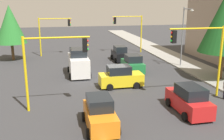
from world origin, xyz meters
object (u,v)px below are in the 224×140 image
Objects in this scene: traffic_signal_far_right at (53,29)px; delivery_van_white at (78,63)px; traffic_signal_near_right at (52,58)px; traffic_signal_near_left at (201,48)px; car_green at (133,64)px; traffic_signal_far_left at (130,27)px; car_yellow at (120,77)px; car_black at (120,54)px; street_lamp_curbside at (184,31)px; car_orange at (100,114)px; tree_opposite_side at (10,24)px; car_red at (189,100)px.

traffic_signal_far_right is 11.68m from delivery_van_white.
traffic_signal_near_left is at bearing 90.00° from traffic_signal_near_right.
delivery_van_white is 1.29× the size of car_green.
car_green is at bearing 36.83° from traffic_signal_far_right.
traffic_signal_far_left reaches higher than car_yellow.
delivery_van_white is at bearing 164.12° from traffic_signal_near_right.
traffic_signal_far_left is 11.34m from traffic_signal_far_right.
traffic_signal_far_right is at bearing -143.17° from car_green.
traffic_signal_far_right reaches higher than delivery_van_white.
traffic_signal_near_left is 1.46× the size of car_yellow.
street_lamp_curbside is at bearing 51.71° from car_black.
car_yellow is at bearing 157.13° from car_orange.
traffic_signal_near_right is 5.34m from car_orange.
traffic_signal_far_right is (-20.00, -0.01, 0.06)m from traffic_signal_near_right.
car_green is at bearing -161.57° from traffic_signal_near_left.
car_green is (11.30, 8.46, -2.95)m from traffic_signal_far_right.
car_green is at bearing 56.03° from tree_opposite_side.
car_green is at bearing 151.48° from car_yellow.
traffic_signal_far_right reaches higher than car_red.
delivery_van_white is 5.94m from car_green.
traffic_signal_near_left reaches higher than car_yellow.
traffic_signal_near_left reaches higher than car_red.
traffic_signal_near_right is 17.16m from car_black.
street_lamp_curbside reaches higher than traffic_signal_near_left.
traffic_signal_far_right is 1.45× the size of car_green.
car_black is (5.36, 8.48, -2.95)m from traffic_signal_far_right.
car_orange is (12.48, 0.17, -0.39)m from delivery_van_white.
traffic_signal_near_right is 17.69m from street_lamp_curbside.
traffic_signal_far_right is 1.44× the size of car_orange.
traffic_signal_far_left is 1.42× the size of car_yellow.
car_orange is at bearing -67.49° from traffic_signal_near_left.
car_yellow is (16.00, 5.91, -2.95)m from traffic_signal_far_right.
car_orange is at bearing -17.56° from car_black.
car_green is (0.91, -6.39, -3.45)m from street_lamp_curbside.
street_lamp_curbside is 12.71m from delivery_van_white.
car_red is (22.63, 9.17, -2.95)m from traffic_signal_far_right.
car_red is (12.24, -5.69, -3.45)m from street_lamp_curbside.
tree_opposite_side reaches higher than traffic_signal_near_left.
traffic_signal_far_right is at bearing -124.97° from street_lamp_curbside.
traffic_signal_near_right reaches higher than car_black.
traffic_signal_near_left is 9.89m from car_orange.
car_black is 5.95m from car_green.
car_black is (-5.75, 5.94, -0.39)m from delivery_van_white.
traffic_signal_far_right is 1.29× the size of car_red.
car_black is at bearing 149.97° from traffic_signal_near_right.
traffic_signal_near_left is 0.80× the size of tree_opposite_side.
street_lamp_curbside is at bearing 67.45° from tree_opposite_side.
traffic_signal_far_right is at bearing 110.52° from tree_opposite_side.
street_lamp_curbside is 1.88× the size of car_green.
traffic_signal_near_right is 0.74× the size of tree_opposite_side.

